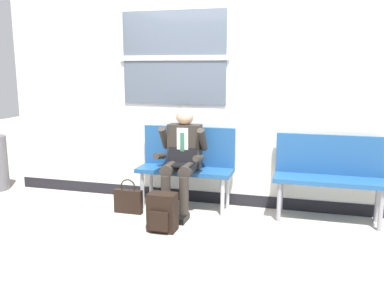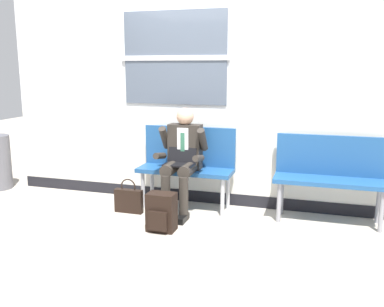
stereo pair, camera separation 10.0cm
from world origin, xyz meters
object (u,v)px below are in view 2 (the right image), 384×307
object	(u,v)px
bench_with_person	(187,161)
person_seated	(182,157)
handbag	(129,200)
bench_empty	(330,172)
backpack	(161,212)

from	to	relation	value
bench_with_person	person_seated	bearing A→B (deg)	-90.00
bench_with_person	handbag	bearing A→B (deg)	-144.29
person_seated	bench_with_person	bearing A→B (deg)	90.00
bench_empty	person_seated	xyz separation A→B (m)	(-1.71, -0.21, 0.10)
handbag	bench_empty	bearing A→B (deg)	10.64
bench_with_person	handbag	distance (m)	0.87
bench_with_person	bench_empty	size ratio (longest dim) A/B	0.95
bench_empty	backpack	bearing A→B (deg)	-153.29
backpack	handbag	bearing A→B (deg)	143.89
bench_empty	person_seated	world-z (taller)	person_seated
bench_empty	handbag	bearing A→B (deg)	-169.36
bench_with_person	backpack	xyz separation A→B (m)	(-0.02, -0.87, -0.38)
bench_empty	backpack	world-z (taller)	bench_empty
person_seated	backpack	distance (m)	0.82
bench_with_person	backpack	world-z (taller)	bench_with_person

